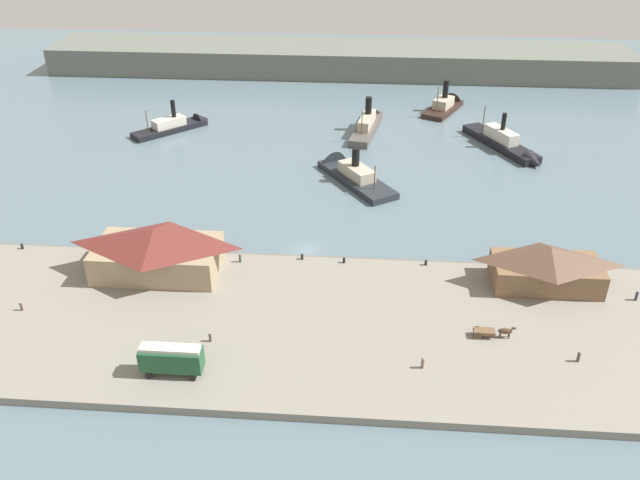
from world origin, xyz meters
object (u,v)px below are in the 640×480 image
pedestrian_near_cart (637,296)px  ferry_approaching_east (178,125)px  mooring_post_east (302,257)px  ferry_outer_harbor (348,171)px  mooring_post_center_east (426,263)px  pedestrian_near_west_shed (240,258)px  mooring_post_center_west (344,260)px  pedestrian_standing_center (579,357)px  ferry_near_quay (368,123)px  ferry_shed_east_terminal (547,266)px  ferry_departing_north (446,104)px  ferry_shed_central_terminal (157,250)px  pedestrian_at_waters_edge (210,337)px  horse_cart (492,331)px  pedestrian_walking_east (21,306)px  ferry_approaching_west (507,145)px  pedestrian_walking_west (423,363)px  street_tram (171,358)px  mooring_post_west (22,246)px

pedestrian_near_cart → ferry_approaching_east: ferry_approaching_east is taller
mooring_post_east → ferry_outer_harbor: size_ratio=0.04×
mooring_post_center_east → pedestrian_near_west_shed: bearing=-177.5°
mooring_post_center_west → pedestrian_near_west_shed: bearing=-176.4°
pedestrian_near_west_shed → pedestrian_standing_center: pedestrian_standing_center is taller
pedestrian_near_west_shed → mooring_post_center_east: pedestrian_near_west_shed is taller
pedestrian_near_cart → mooring_post_center_west: bearing=170.8°
pedestrian_near_west_shed → pedestrian_standing_center: (49.30, -21.11, 0.02)m
pedestrian_standing_center → ferry_near_quay: 92.02m
ferry_shed_east_terminal → ferry_near_quay: ferry_near_quay is taller
mooring_post_east → ferry_departing_north: 86.98m
ferry_shed_central_terminal → pedestrian_at_waters_edge: ferry_shed_central_terminal is taller
horse_cart → pedestrian_walking_east: size_ratio=3.83×
pedestrian_near_west_shed → ferry_approaching_east: bearing=113.5°
mooring_post_east → ferry_departing_north: (31.13, 81.22, -0.39)m
ferry_approaching_west → ferry_shed_east_terminal: bearing=-94.0°
pedestrian_walking_west → ferry_departing_north: 107.55m
ferry_shed_central_terminal → pedestrian_standing_center: size_ratio=11.50×
pedestrian_near_cart → ferry_approaching_west: (-8.98, 60.53, -0.56)m
ferry_shed_east_terminal → ferry_outer_harbor: size_ratio=0.72×
pedestrian_near_cart → pedestrian_walking_east: 92.06m
mooring_post_center_west → ferry_near_quay: bearing=87.2°
horse_cart → ferry_approaching_east: size_ratio=0.32×
pedestrian_near_cart → horse_cart: bearing=-155.5°
street_tram → pedestrian_walking_west: bearing=6.1°
street_tram → horse_cart: bearing=14.1°
ferry_shed_east_terminal → street_tram: ferry_shed_east_terminal is taller
pedestrian_at_waters_edge → mooring_post_center_east: 38.06m
ferry_shed_central_terminal → mooring_post_east: bearing=13.3°
pedestrian_near_cart → ferry_departing_north: 91.35m
pedestrian_near_west_shed → ferry_outer_harbor: (16.39, 37.56, -0.82)m
pedestrian_standing_center → mooring_post_center_west: (-32.14, 22.18, -0.34)m
pedestrian_near_cart → ferry_outer_harbor: bearing=136.0°
ferry_departing_north → ferry_shed_east_terminal: bearing=-85.0°
ferry_near_quay → pedestrian_walking_east: bearing=-121.5°
pedestrian_near_cart → pedestrian_walking_west: pedestrian_walking_west is taller
ferry_shed_central_terminal → mooring_post_east: ferry_shed_central_terminal is taller
pedestrian_walking_west → mooring_post_east: (-18.43, 25.57, -0.36)m
ferry_shed_east_terminal → pedestrian_standing_center: (0.54, -18.16, -2.70)m
mooring_post_center_west → ferry_approaching_west: 64.07m
ferry_shed_central_terminal → ferry_shed_east_terminal: 61.33m
mooring_post_west → ferry_near_quay: 87.31m
ferry_shed_east_terminal → mooring_post_west: (-86.77, 4.30, -3.04)m
ferry_shed_east_terminal → pedestrian_standing_center: size_ratio=9.65×
street_tram → pedestrian_at_waters_edge: (3.40, 6.73, -1.84)m
pedestrian_near_cart → pedestrian_near_west_shed: 62.03m
street_tram → pedestrian_walking_east: size_ratio=5.35×
pedestrian_near_cart → mooring_post_center_east: size_ratio=1.92×
pedestrian_at_waters_edge → ferry_approaching_east: 87.33m
horse_cart → mooring_post_west: horse_cart is taller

